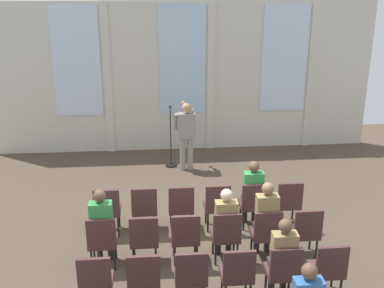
% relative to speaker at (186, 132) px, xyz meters
% --- Properties ---
extents(ground_plane, '(14.01, 14.01, 0.00)m').
position_rel_speaker_xyz_m(ground_plane, '(0.02, -3.90, -0.97)').
color(ground_plane, brown).
extents(rear_partition, '(9.97, 0.14, 3.88)m').
position_rel_speaker_xyz_m(rear_partition, '(0.05, 1.48, 1.02)').
color(rear_partition, beige).
rests_on(rear_partition, ground).
extents(speaker, '(0.50, 0.69, 1.66)m').
position_rel_speaker_xyz_m(speaker, '(0.00, 0.00, 0.00)').
color(speaker, gray).
rests_on(speaker, ground).
extents(mic_stand, '(0.28, 0.28, 1.55)m').
position_rel_speaker_xyz_m(mic_stand, '(-0.36, 0.24, -0.63)').
color(mic_stand, black).
rests_on(mic_stand, ground).
extents(chair_r0_c0, '(0.46, 0.44, 0.94)m').
position_rel_speaker_xyz_m(chair_r0_c0, '(-1.65, -2.94, -0.43)').
color(chair_r0_c0, black).
rests_on(chair_r0_c0, ground).
extents(chair_r0_c1, '(0.46, 0.44, 0.94)m').
position_rel_speaker_xyz_m(chair_r0_c1, '(-0.99, -2.94, -0.43)').
color(chair_r0_c1, black).
rests_on(chair_r0_c1, ground).
extents(chair_r0_c2, '(0.46, 0.44, 0.94)m').
position_rel_speaker_xyz_m(chair_r0_c2, '(-0.32, -2.94, -0.43)').
color(chair_r0_c2, black).
rests_on(chair_r0_c2, ground).
extents(chair_r0_c3, '(0.46, 0.44, 0.94)m').
position_rel_speaker_xyz_m(chair_r0_c3, '(0.35, -2.94, -0.43)').
color(chair_r0_c3, black).
rests_on(chair_r0_c3, ground).
extents(chair_r0_c4, '(0.46, 0.44, 0.94)m').
position_rel_speaker_xyz_m(chair_r0_c4, '(1.02, -2.94, -0.43)').
color(chair_r0_c4, black).
rests_on(chair_r0_c4, ground).
extents(audience_r0_c4, '(0.36, 0.39, 1.33)m').
position_rel_speaker_xyz_m(audience_r0_c4, '(1.02, -2.86, -0.23)').
color(audience_r0_c4, '#2D2D33').
rests_on(audience_r0_c4, ground).
extents(chair_r0_c5, '(0.46, 0.44, 0.94)m').
position_rel_speaker_xyz_m(chair_r0_c5, '(1.68, -2.94, -0.43)').
color(chair_r0_c5, black).
rests_on(chair_r0_c5, ground).
extents(chair_r1_c0, '(0.46, 0.44, 0.94)m').
position_rel_speaker_xyz_m(chair_r1_c0, '(-1.65, -4.02, -0.43)').
color(chair_r1_c0, black).
rests_on(chair_r1_c0, ground).
extents(audience_r1_c0, '(0.36, 0.39, 1.37)m').
position_rel_speaker_xyz_m(audience_r1_c0, '(-1.65, -3.94, -0.21)').
color(audience_r1_c0, '#2D2D33').
rests_on(audience_r1_c0, ground).
extents(chair_r1_c1, '(0.46, 0.44, 0.94)m').
position_rel_speaker_xyz_m(chair_r1_c1, '(-0.99, -4.02, -0.43)').
color(chair_r1_c1, black).
rests_on(chair_r1_c1, ground).
extents(chair_r1_c2, '(0.46, 0.44, 0.94)m').
position_rel_speaker_xyz_m(chair_r1_c2, '(-0.32, -4.02, -0.43)').
color(chair_r1_c2, black).
rests_on(chair_r1_c2, ground).
extents(chair_r1_c3, '(0.46, 0.44, 0.94)m').
position_rel_speaker_xyz_m(chair_r1_c3, '(0.35, -4.02, -0.43)').
color(chair_r1_c3, black).
rests_on(chair_r1_c3, ground).
extents(audience_r1_c3, '(0.36, 0.39, 1.30)m').
position_rel_speaker_xyz_m(audience_r1_c3, '(0.35, -3.93, -0.24)').
color(audience_r1_c3, '#2D2D33').
rests_on(audience_r1_c3, ground).
extents(chair_r1_c4, '(0.46, 0.44, 0.94)m').
position_rel_speaker_xyz_m(chair_r1_c4, '(1.02, -4.02, -0.43)').
color(chair_r1_c4, black).
rests_on(chair_r1_c4, ground).
extents(audience_r1_c4, '(0.36, 0.39, 1.39)m').
position_rel_speaker_xyz_m(audience_r1_c4, '(1.02, -3.94, -0.20)').
color(audience_r1_c4, '#2D2D33').
rests_on(audience_r1_c4, ground).
extents(chair_r1_c5, '(0.46, 0.44, 0.94)m').
position_rel_speaker_xyz_m(chair_r1_c5, '(1.68, -4.02, -0.43)').
color(chair_r1_c5, black).
rests_on(chair_r1_c5, ground).
extents(chair_r2_c0, '(0.46, 0.44, 0.94)m').
position_rel_speaker_xyz_m(chair_r2_c0, '(-1.65, -5.09, -0.43)').
color(chair_r2_c0, black).
rests_on(chair_r2_c0, ground).
extents(chair_r2_c1, '(0.46, 0.44, 0.94)m').
position_rel_speaker_xyz_m(chair_r2_c1, '(-0.99, -5.09, -0.43)').
color(chair_r2_c1, black).
rests_on(chair_r2_c1, ground).
extents(chair_r2_c2, '(0.46, 0.44, 0.94)m').
position_rel_speaker_xyz_m(chair_r2_c2, '(-0.32, -5.09, -0.43)').
color(chair_r2_c2, black).
rests_on(chair_r2_c2, ground).
extents(chair_r2_c3, '(0.46, 0.44, 0.94)m').
position_rel_speaker_xyz_m(chair_r2_c3, '(0.35, -5.09, -0.43)').
color(chair_r2_c3, black).
rests_on(chair_r2_c3, ground).
extents(chair_r2_c4, '(0.46, 0.44, 0.94)m').
position_rel_speaker_xyz_m(chair_r2_c4, '(1.02, -5.09, -0.43)').
color(chair_r2_c4, black).
rests_on(chair_r2_c4, ground).
extents(audience_r2_c4, '(0.36, 0.39, 1.32)m').
position_rel_speaker_xyz_m(audience_r2_c4, '(1.02, -5.01, -0.24)').
color(audience_r2_c4, '#2D2D33').
rests_on(audience_r2_c4, ground).
extents(chair_r2_c5, '(0.46, 0.44, 0.94)m').
position_rel_speaker_xyz_m(chair_r2_c5, '(1.68, -5.09, -0.43)').
color(chair_r2_c5, black).
rests_on(chair_r2_c5, ground).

